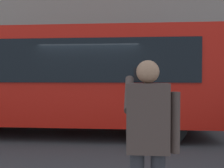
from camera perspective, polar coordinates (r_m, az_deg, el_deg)
ground_plane at (r=7.75m, az=-3.86°, el=-11.06°), size 60.00×60.00×0.00m
red_bus at (r=8.05m, az=-11.20°, el=1.47°), size 9.05×2.54×3.08m
pedestrian_photographer at (r=2.61m, az=7.72°, el=-10.64°), size 0.53×0.52×1.70m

